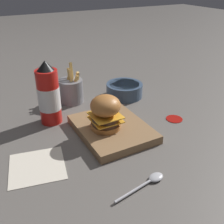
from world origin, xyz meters
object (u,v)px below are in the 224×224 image
object	(u,v)px
side_bowl	(124,90)
spoon	(150,181)
serving_board	(112,129)
fries_basket	(71,90)
ketchup_bottle	(49,95)
burger	(106,112)

from	to	relation	value
side_bowl	spoon	xyz separation A→B (m)	(0.49, -0.21, -0.02)
serving_board	fries_basket	distance (m)	0.29
serving_board	spoon	size ratio (longest dim) A/B	1.69
side_bowl	serving_board	bearing A→B (deg)	-38.77
fries_basket	side_bowl	world-z (taller)	fries_basket
ketchup_bottle	serving_board	bearing A→B (deg)	42.66
burger	side_bowl	size ratio (longest dim) A/B	0.73
serving_board	side_bowl	size ratio (longest dim) A/B	1.74
burger	side_bowl	world-z (taller)	burger
fries_basket	side_bowl	size ratio (longest dim) A/B	1.00
ketchup_bottle	spoon	world-z (taller)	ketchup_bottle
burger	side_bowl	xyz separation A→B (m)	(-0.24, 0.21, -0.06)
side_bowl	spoon	distance (m)	0.54
serving_board	ketchup_bottle	distance (m)	0.25
burger	fries_basket	xyz separation A→B (m)	(-0.29, -0.01, -0.04)
side_bowl	spoon	bearing A→B (deg)	-23.64
ketchup_bottle	spoon	bearing A→B (deg)	16.84
serving_board	fries_basket	world-z (taller)	fries_basket
fries_basket	spoon	bearing A→B (deg)	0.66
spoon	side_bowl	bearing A→B (deg)	56.94
spoon	burger	bearing A→B (deg)	80.18
fries_basket	spoon	distance (m)	0.55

